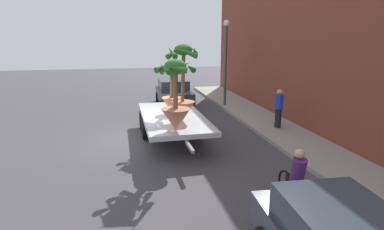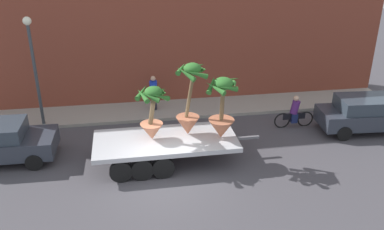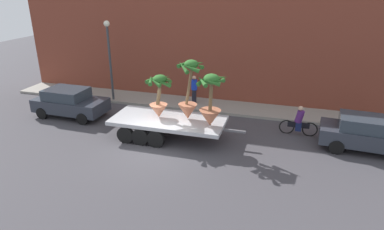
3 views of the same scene
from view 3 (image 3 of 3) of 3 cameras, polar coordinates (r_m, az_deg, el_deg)
name	(u,v)px [view 3 (image 3 of 3)]	position (r m, az deg, el deg)	size (l,w,h in m)	color
ground_plane	(155,149)	(15.26, -6.38, -5.84)	(60.00, 60.00, 0.00)	#423F44
sidewalk	(193,104)	(20.50, 0.17, 1.91)	(24.00, 2.20, 0.15)	gray
building_facade	(201,28)	(21.08, 1.54, 14.72)	(24.00, 1.20, 8.91)	brown
flatbed_trailer	(164,122)	(16.12, -4.89, -1.24)	(6.42, 2.49, 0.98)	#B7BABF
potted_palm_rear	(189,95)	(15.45, -0.54, 3.47)	(1.20, 1.27, 2.86)	#B26647
potted_palm_middle	(210,104)	(14.80, 3.18, 1.88)	(1.43, 1.46, 2.41)	#B26647
potted_palm_front	(159,97)	(15.81, -5.64, 3.14)	(1.32, 1.28, 2.11)	#C17251
cyclist	(299,122)	(17.13, 17.82, -1.17)	(1.84, 0.34, 1.54)	black
parked_car	(371,134)	(16.67, 28.28, -2.87)	(4.46, 2.05, 1.58)	#2D333D
trailing_car	(70,102)	(19.79, -20.18, 2.10)	(4.03, 1.98, 1.58)	#2D333D
pedestrian_near_gate	(194,89)	(20.18, 0.37, 4.49)	(0.36, 0.36, 1.71)	black
street_lamp	(109,51)	(20.91, -13.99, 10.65)	(0.36, 0.36, 4.83)	#383D42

